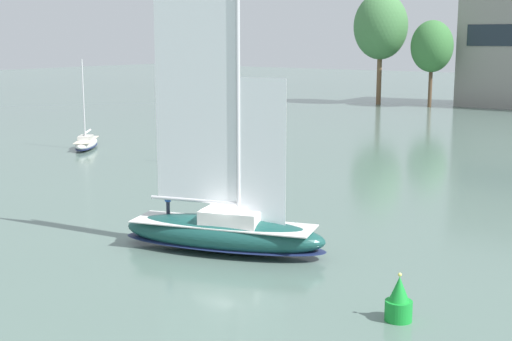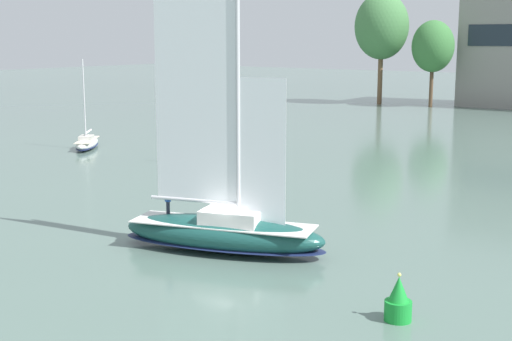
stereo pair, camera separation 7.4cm
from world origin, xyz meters
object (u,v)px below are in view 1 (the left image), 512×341
(sailboat_main, at_px, (223,229))
(sailboat_moored_near_marina, at_px, (86,143))
(tree_shore_right, at_px, (432,47))
(channel_buoy, at_px, (399,302))
(sailboat_moored_mid_channel, at_px, (225,160))
(tree_shore_left, at_px, (381,27))

(sailboat_main, height_order, sailboat_moored_near_marina, sailboat_main)
(sailboat_moored_near_marina, bearing_deg, tree_shore_right, 80.11)
(sailboat_moored_near_marina, distance_m, channel_buoy, 50.80)
(sailboat_main, relative_size, sailboat_moored_mid_channel, 1.70)
(sailboat_main, bearing_deg, channel_buoy, -15.78)
(sailboat_main, distance_m, sailboat_moored_mid_channel, 25.21)
(sailboat_moored_mid_channel, relative_size, channel_buoy, 4.56)
(tree_shore_right, bearing_deg, tree_shore_left, -179.14)
(tree_shore_right, xyz_separation_m, channel_buoy, (34.36, -85.84, -9.01))
(tree_shore_left, relative_size, channel_buoy, 9.30)
(sailboat_main, relative_size, sailboat_moored_near_marina, 1.70)
(sailboat_main, bearing_deg, tree_shore_left, 111.15)
(sailboat_main, bearing_deg, sailboat_moored_mid_channel, 128.36)
(channel_buoy, bearing_deg, sailboat_moored_mid_channel, 139.80)
(tree_shore_right, height_order, channel_buoy, tree_shore_right)
(channel_buoy, bearing_deg, tree_shore_right, 111.82)
(tree_shore_right, distance_m, sailboat_moored_near_marina, 64.49)
(tree_shore_right, relative_size, sailboat_moored_mid_channel, 1.53)
(tree_shore_left, height_order, tree_shore_right, tree_shore_left)
(tree_shore_left, height_order, channel_buoy, tree_shore_left)
(tree_shore_left, relative_size, sailboat_moored_mid_channel, 2.04)
(sailboat_moored_mid_channel, bearing_deg, tree_shore_left, 104.54)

